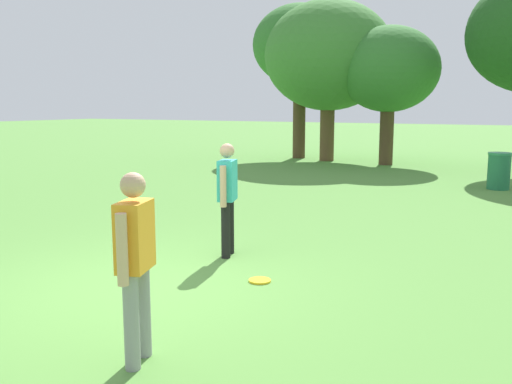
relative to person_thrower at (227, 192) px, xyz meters
name	(u,v)px	position (x,y,z in m)	size (l,w,h in m)	color
ground_plane	(140,287)	(-0.21, -1.73, -0.94)	(120.00, 120.00, 0.00)	#568E3D
person_thrower	(227,192)	(0.00, 0.00, 0.00)	(0.33, 0.58, 1.64)	black
person_catcher	(135,255)	(1.08, -3.27, 0.00)	(0.33, 0.58, 1.64)	gray
frisbee	(260,281)	(0.97, -0.85, -0.93)	(0.28, 0.28, 0.03)	yellow
trash_can_further_along	(499,171)	(2.90, 8.83, -0.46)	(0.59, 0.59, 0.96)	#237047
tree_tall_left	(300,46)	(-5.16, 14.26, 3.56)	(3.81, 3.81, 6.18)	#4C3823
tree_broad_center	(329,56)	(-3.72, 13.72, 3.08)	(4.91, 4.91, 6.13)	brown
tree_far_right	(389,70)	(-1.29, 13.39, 2.47)	(3.60, 3.60, 4.98)	#4C3823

